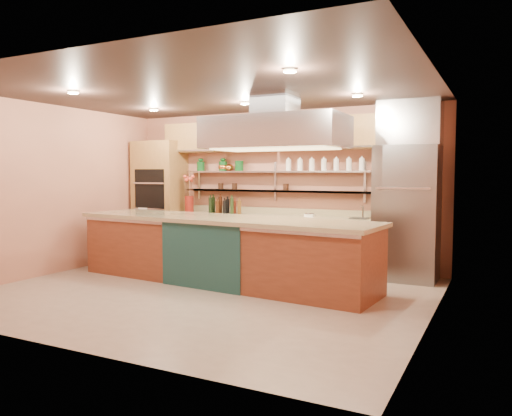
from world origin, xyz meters
The scene contains 21 objects.
floor centered at (0.00, 0.00, -0.01)m, with size 6.00×5.00×0.02m, color gray.
ceiling centered at (0.00, 0.00, 2.80)m, with size 6.00×5.00×0.02m, color black.
wall_back centered at (0.00, 2.50, 1.40)m, with size 6.00×0.04×2.80m, color #B27054.
wall_front centered at (0.00, -2.50, 1.40)m, with size 6.00×0.04×2.80m, color #B27054.
wall_left centered at (-3.00, 0.00, 1.40)m, with size 0.04×5.00×2.80m, color #B27054.
wall_right centered at (3.00, 0.00, 1.40)m, with size 0.04×5.00×2.80m, color #B27054.
oven_stack centered at (-2.45, 2.18, 1.15)m, with size 0.95×0.64×2.30m, color olive.
refrigerator centered at (2.35, 2.14, 1.05)m, with size 0.95×0.72×2.10m, color slate.
back_counter centered at (-0.05, 2.20, 0.47)m, with size 3.84×0.64×0.93m, color tan.
wall_shelf_lower centered at (-0.05, 2.37, 1.35)m, with size 3.60×0.26×0.03m, color #AFB2B6.
wall_shelf_upper centered at (-0.05, 2.37, 1.70)m, with size 3.60×0.26×0.03m, color #AFB2B6.
upper_cabinets centered at (0.00, 2.32, 2.35)m, with size 4.60×0.36×0.55m, color olive.
range_hood centered at (0.76, 0.66, 2.25)m, with size 2.00×1.00×0.45m, color #AFB2B6.
ceiling_downlights centered at (0.00, 0.20, 2.77)m, with size 4.00×2.80×0.02m, color #FFE5A5.
island centered at (-0.14, 0.66, 0.50)m, with size 4.82×1.05×1.01m, color brown.
flower_vase centered at (-1.73, 2.15, 1.08)m, with size 0.17×0.17×0.30m, color maroon.
oil_bottle_cluster centered at (-0.91, 2.15, 1.05)m, with size 0.74×0.21×0.24m, color black.
kitchen_scale centered at (0.74, 2.15, 0.97)m, with size 0.16×0.12×0.09m, color white.
bar_faucet centered at (1.63, 2.25, 1.04)m, with size 0.03×0.03×0.21m, color silver.
copper_kettle centered at (-0.97, 2.37, 1.78)m, with size 0.16×0.16×0.13m, color orange.
green_canister centered at (-0.75, 2.37, 1.81)m, with size 0.15×0.15×0.19m, color #0E4217.
Camera 1 is at (3.72, -5.84, 1.67)m, focal length 35.00 mm.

